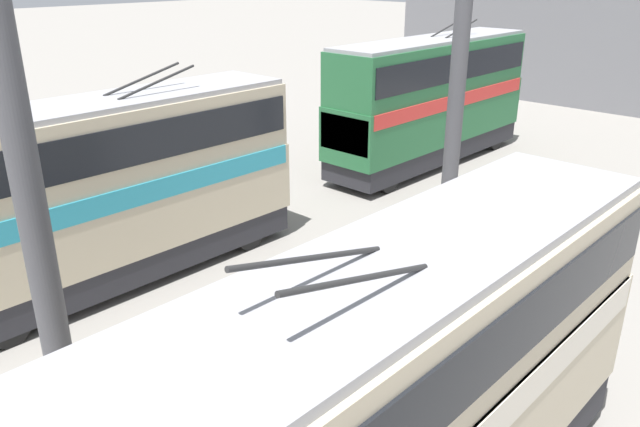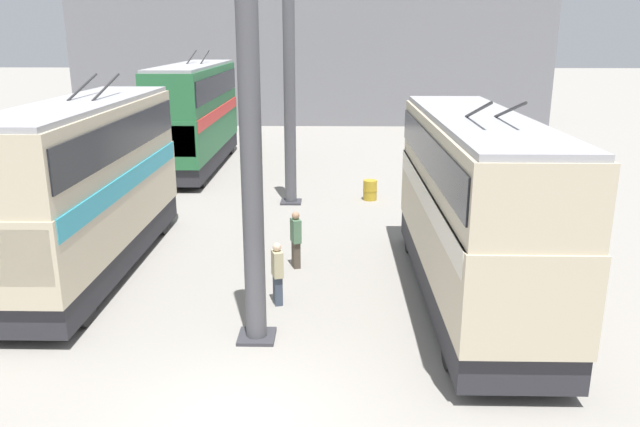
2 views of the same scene
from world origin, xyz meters
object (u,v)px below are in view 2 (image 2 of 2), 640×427
Objects in this scene: bus_right_mid at (195,110)px; oil_drum at (370,190)px; bus_right_near at (87,177)px; bus_left_far at (474,199)px; person_aisle_foreground at (277,272)px; person_aisle_midway at (296,238)px.

bus_right_mid is 11.00m from oil_drum.
bus_right_near is 14.62m from bus_right_mid.
person_aisle_foreground is at bearing 94.65° from bus_left_far.
person_aisle_foreground is (-16.96, -5.65, -2.12)m from bus_right_mid.
bus_right_mid reaches higher than person_aisle_midway.
person_aisle_midway is at bearing 161.55° from oil_drum.
person_aisle_midway is 8.45m from oil_drum.
bus_right_near is 6.27m from person_aisle_midway.
bus_left_far is 0.92× the size of bus_right_mid.
bus_right_mid is at bearing -86.66° from person_aisle_midway.
bus_right_mid is (16.55, 10.64, 0.25)m from bus_left_far.
oil_drum is at bearing -126.09° from bus_right_mid.
bus_right_mid reaches higher than person_aisle_foreground.
bus_right_near is at bearing -39.90° from person_aisle_foreground.
person_aisle_midway is at bearing -157.34° from bus_right_mid.
bus_right_near is 6.41m from person_aisle_foreground.
bus_left_far is 6.06× the size of person_aisle_foreground.
person_aisle_midway is 2.06× the size of oil_drum.
bus_left_far is at bearing 167.25° from person_aisle_foreground.
bus_right_near reaches higher than oil_drum.
person_aisle_foreground is (-0.41, 4.99, -1.88)m from bus_left_far.
person_aisle_midway is at bearing 64.17° from bus_left_far.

